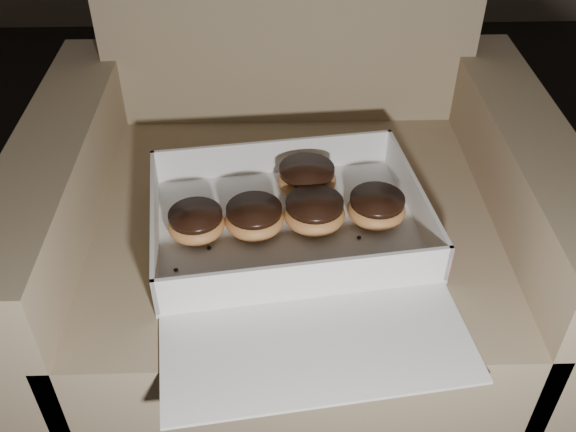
{
  "coord_description": "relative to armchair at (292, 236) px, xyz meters",
  "views": [
    {
      "loc": [
        -0.16,
        -0.23,
        1.04
      ],
      "look_at": [
        -0.14,
        0.52,
        0.42
      ],
      "focal_mm": 40.0,
      "sensor_mm": 36.0,
      "label": 1
    }
  ],
  "objects": [
    {
      "name": "armchair",
      "position": [
        0.0,
        0.0,
        0.0
      ],
      "size": [
        0.85,
        0.71,
        0.88
      ],
      "color": "#847054",
      "rests_on": "floor"
    },
    {
      "name": "bakery_box",
      "position": [
        -0.0,
        -0.16,
        0.13
      ],
      "size": [
        0.46,
        0.52,
        0.07
      ],
      "rotation": [
        0.0,
        0.0,
        0.13
      ],
      "color": "white",
      "rests_on": "armchair"
    },
    {
      "name": "donut_a",
      "position": [
        0.12,
        -0.11,
        0.15
      ],
      "size": [
        0.09,
        0.09,
        0.04
      ],
      "color": "#C88A46",
      "rests_on": "bakery_box"
    },
    {
      "name": "donut_b",
      "position": [
        -0.15,
        -0.14,
        0.15
      ],
      "size": [
        0.09,
        0.09,
        0.04
      ],
      "color": "#C88A46",
      "rests_on": "bakery_box"
    },
    {
      "name": "donut_c",
      "position": [
        0.02,
        -0.03,
        0.15
      ],
      "size": [
        0.1,
        0.1,
        0.05
      ],
      "color": "#C88A46",
      "rests_on": "bakery_box"
    },
    {
      "name": "donut_d",
      "position": [
        0.03,
        -0.12,
        0.15
      ],
      "size": [
        0.09,
        0.09,
        0.05
      ],
      "color": "#C88A46",
      "rests_on": "bakery_box"
    },
    {
      "name": "donut_e",
      "position": [
        -0.06,
        -0.13,
        0.15
      ],
      "size": [
        0.09,
        0.09,
        0.04
      ],
      "color": "#C88A46",
      "rests_on": "bakery_box"
    },
    {
      "name": "crumb_a",
      "position": [
        0.09,
        -0.15,
        0.13
      ],
      "size": [
        0.01,
        0.01,
        0.0
      ],
      "primitive_type": "ellipsoid",
      "color": "black",
      "rests_on": "bakery_box"
    },
    {
      "name": "crumb_b",
      "position": [
        -0.13,
        -0.17,
        0.13
      ],
      "size": [
        0.01,
        0.01,
        0.0
      ],
      "primitive_type": "ellipsoid",
      "color": "black",
      "rests_on": "bakery_box"
    },
    {
      "name": "crumb_c",
      "position": [
        0.16,
        -0.22,
        0.13
      ],
      "size": [
        0.01,
        0.01,
        0.0
      ],
      "primitive_type": "ellipsoid",
      "color": "black",
      "rests_on": "bakery_box"
    },
    {
      "name": "crumb_d",
      "position": [
        -0.17,
        -0.21,
        0.13
      ],
      "size": [
        0.01,
        0.01,
        0.0
      ],
      "primitive_type": "ellipsoid",
      "color": "black",
      "rests_on": "bakery_box"
    }
  ]
}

